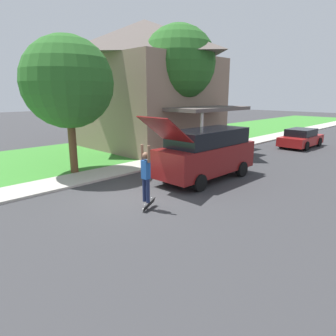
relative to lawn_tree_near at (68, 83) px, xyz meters
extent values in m
plane|color=#333335|center=(4.69, -0.22, -4.21)|extent=(120.00, 120.00, 0.00)
cube|color=#387F2D|center=(-3.31, 5.78, -4.17)|extent=(10.00, 80.00, 0.08)
cube|color=#ADA89E|center=(1.09, 5.78, -4.16)|extent=(1.80, 80.00, 0.10)
cube|color=#89705B|center=(-3.51, 7.65, -1.14)|extent=(8.80, 7.54, 5.97)
pyramid|color=#5B514C|center=(-3.51, 7.65, 3.10)|extent=(9.60, 8.34, 2.51)
cube|color=#5B514C|center=(1.99, 7.65, -1.33)|extent=(2.60, 5.28, 0.20)
cylinder|color=silver|center=(3.09, 5.76, -2.78)|extent=(0.16, 0.16, 2.70)
cylinder|color=brown|center=(0.00, 0.00, -2.62)|extent=(0.36, 0.36, 3.02)
sphere|color=#286023|center=(0.00, 0.00, 0.02)|extent=(4.08, 4.08, 4.08)
cylinder|color=brown|center=(-0.02, 7.30, -2.01)|extent=(0.36, 0.36, 4.23)
sphere|color=#286023|center=(-0.02, 7.30, 1.33)|extent=(4.46, 4.46, 4.46)
cube|color=maroon|center=(5.03, 3.68, -3.25)|extent=(1.87, 4.99, 1.19)
cube|color=black|center=(5.03, 3.81, -2.32)|extent=(1.72, 3.89, 0.68)
cylinder|color=black|center=(4.13, 5.23, -3.86)|extent=(0.24, 0.69, 0.69)
cylinder|color=black|center=(5.92, 5.23, -3.86)|extent=(0.24, 0.69, 0.69)
cylinder|color=black|center=(4.13, 2.14, -3.86)|extent=(0.24, 0.69, 0.69)
cylinder|color=black|center=(5.92, 2.14, -3.86)|extent=(0.24, 0.69, 0.69)
cube|color=maroon|center=(5.03, 1.14, -1.77)|extent=(1.64, 1.40, 1.00)
cube|color=maroon|center=(4.72, 15.14, -3.70)|extent=(1.78, 4.08, 0.61)
cube|color=black|center=(4.72, 15.04, -3.14)|extent=(1.57, 2.12, 0.51)
cylinder|color=black|center=(3.86, 16.36, -3.89)|extent=(0.20, 0.63, 0.63)
cylinder|color=black|center=(5.58, 16.36, -3.89)|extent=(0.20, 0.63, 0.63)
cylinder|color=black|center=(3.86, 13.91, -3.89)|extent=(0.20, 0.63, 0.63)
cylinder|color=black|center=(5.58, 13.91, -3.89)|extent=(0.20, 0.63, 0.63)
cylinder|color=#192347|center=(5.79, -0.59, -3.54)|extent=(0.13, 0.13, 0.80)
cylinder|color=#192347|center=(5.96, -0.59, -3.54)|extent=(0.13, 0.13, 0.80)
cube|color=#1E4C93|center=(5.88, -0.59, -2.84)|extent=(0.25, 0.20, 0.61)
sphere|color=brown|center=(5.88, -0.59, -2.39)|extent=(0.22, 0.22, 0.22)
cylinder|color=brown|center=(5.72, -0.59, -2.31)|extent=(0.09, 0.09, 0.54)
cylinder|color=brown|center=(6.04, -0.59, -2.31)|extent=(0.09, 0.09, 0.54)
cube|color=black|center=(5.92, -0.50, -4.05)|extent=(0.35, 0.72, 0.30)
cylinder|color=silver|center=(5.82, -0.30, -3.91)|extent=(0.03, 0.06, 0.06)
cylinder|color=silver|center=(5.75, -0.30, -4.08)|extent=(0.03, 0.06, 0.06)
cylinder|color=silver|center=(5.98, -0.74, -3.98)|extent=(0.03, 0.06, 0.06)
cylinder|color=silver|center=(5.91, -0.74, -4.15)|extent=(0.03, 0.06, 0.06)
camera|label=1|loc=(12.95, -6.69, -0.47)|focal=32.00mm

